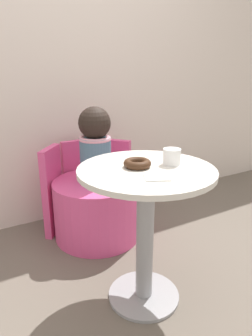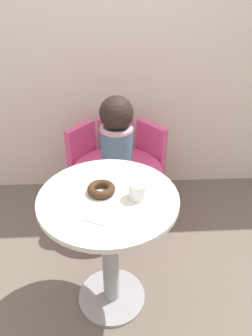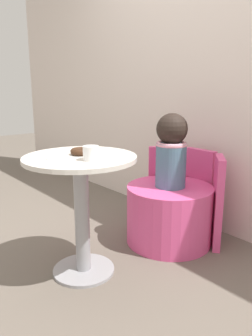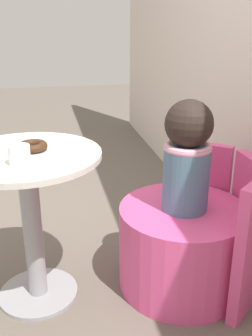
{
  "view_description": "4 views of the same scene",
  "coord_description": "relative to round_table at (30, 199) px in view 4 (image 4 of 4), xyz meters",
  "views": [
    {
      "loc": [
        -0.66,
        -1.12,
        1.15
      ],
      "look_at": [
        0.16,
        0.31,
        0.61
      ],
      "focal_mm": 32.0,
      "sensor_mm": 36.0,
      "label": 1
    },
    {
      "loc": [
        0.09,
        -1.2,
        1.62
      ],
      "look_at": [
        0.17,
        0.28,
        0.67
      ],
      "focal_mm": 35.0,
      "sensor_mm": 36.0,
      "label": 2
    },
    {
      "loc": [
        1.61,
        -0.99,
        1.09
      ],
      "look_at": [
        0.09,
        0.29,
        0.6
      ],
      "focal_mm": 35.0,
      "sensor_mm": 36.0,
      "label": 3
    },
    {
      "loc": [
        1.68,
        0.06,
        1.25
      ],
      "look_at": [
        0.18,
        0.38,
        0.66
      ],
      "focal_mm": 42.0,
      "sensor_mm": 36.0,
      "label": 4
    }
  ],
  "objects": [
    {
      "name": "ground_plane",
      "position": [
        -0.07,
        0.03,
        -0.51
      ],
      "size": [
        12.0,
        12.0,
        0.0
      ],
      "primitive_type": "plane",
      "color": "#665B51"
    },
    {
      "name": "round_table",
      "position": [
        0.0,
        0.0,
        0.0
      ],
      "size": [
        0.64,
        0.64,
        0.72
      ],
      "color": "#99999E",
      "rests_on": "ground_plane"
    },
    {
      "name": "tub_chair",
      "position": [
        0.06,
        0.7,
        -0.3
      ],
      "size": [
        0.61,
        0.61,
        0.42
      ],
      "color": "#E54C8C",
      "rests_on": "ground_plane"
    },
    {
      "name": "booth_backrest",
      "position": [
        0.06,
        0.95,
        -0.19
      ],
      "size": [
        0.71,
        0.26,
        0.64
      ],
      "color": "#E54C8C",
      "rests_on": "ground_plane"
    },
    {
      "name": "child_figure",
      "position": [
        0.06,
        0.7,
        0.17
      ],
      "size": [
        0.21,
        0.21,
        0.51
      ],
      "color": "slate",
      "rests_on": "tub_chair"
    },
    {
      "name": "donut",
      "position": [
        -0.03,
        0.03,
        0.23
      ],
      "size": [
        0.13,
        0.13,
        0.04
      ],
      "color": "#3D2314",
      "rests_on": "round_table"
    },
    {
      "name": "cup",
      "position": [
        0.13,
        -0.01,
        0.25
      ],
      "size": [
        0.08,
        0.08,
        0.08
      ],
      "color": "white",
      "rests_on": "round_table"
    }
  ]
}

